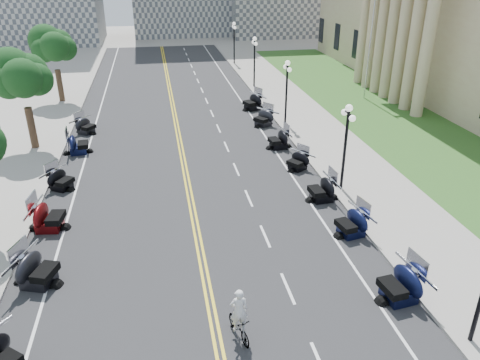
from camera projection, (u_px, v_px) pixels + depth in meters
ground at (199, 243)px, 21.94m from camera, size 160.00×160.00×0.00m
road at (183, 161)px, 30.82m from camera, size 16.00×90.00×0.01m
centerline_yellow_a at (181, 161)px, 30.80m from camera, size 0.12×90.00×0.00m
centerline_yellow_b at (185, 161)px, 30.84m from camera, size 0.12×90.00×0.00m
edge_line_north at (277, 154)px, 31.87m from camera, size 0.12×90.00×0.00m
edge_line_south at (83, 168)px, 29.77m from camera, size 0.12×90.00×0.00m
lane_dash_5 at (288, 288)px, 18.91m from camera, size 0.12×2.00×0.00m
lane_dash_6 at (265, 236)px, 22.46m from camera, size 0.12×2.00×0.00m
lane_dash_7 at (249, 198)px, 26.02m from camera, size 0.12×2.00×0.00m
lane_dash_8 at (236, 169)px, 29.57m from camera, size 0.12×2.00×0.00m
lane_dash_9 at (226, 147)px, 33.12m from camera, size 0.12×2.00×0.00m
lane_dash_10 at (219, 128)px, 36.67m from camera, size 0.12×2.00×0.00m
lane_dash_11 at (212, 113)px, 40.23m from camera, size 0.12×2.00×0.00m
lane_dash_12 at (207, 101)px, 43.78m from camera, size 0.12×2.00×0.00m
lane_dash_13 at (202, 90)px, 47.33m from camera, size 0.12×2.00×0.00m
lane_dash_14 at (198, 81)px, 50.89m from camera, size 0.12×2.00×0.00m
lane_dash_15 at (194, 73)px, 54.44m from camera, size 0.12×2.00×0.00m
lane_dash_16 at (191, 66)px, 57.99m from camera, size 0.12×2.00×0.00m
lane_dash_17 at (189, 60)px, 61.55m from camera, size 0.12×2.00×0.00m
lane_dash_18 at (186, 54)px, 65.10m from camera, size 0.12×2.00×0.00m
lane_dash_19 at (184, 49)px, 68.65m from camera, size 0.12×2.00×0.00m
sidewalk_north at (334, 149)px, 32.51m from camera, size 5.00×90.00×0.15m
sidewalk_south at (14, 172)px, 29.08m from camera, size 5.00×90.00×0.15m
lawn at (378, 111)px, 40.77m from camera, size 9.00×60.00×0.10m
street_lamp_2 at (345, 148)px, 25.79m from camera, size 0.50×1.20×4.90m
street_lamp_3 at (286, 93)px, 36.45m from camera, size 0.50×1.20×4.90m
street_lamp_4 at (254, 62)px, 47.11m from camera, size 0.50×1.20×4.90m
street_lamp_5 at (234, 43)px, 57.76m from camera, size 0.50×1.20×4.90m
flagpole at (370, 45)px, 42.28m from camera, size 1.10×0.20×10.00m
tree_3 at (23, 82)px, 30.70m from camera, size 4.80×4.80×9.20m
tree_4 at (54, 50)px, 41.36m from camera, size 4.80×4.80×9.20m
motorcycle_n_4 at (401, 283)px, 18.02m from camera, size 2.45×2.45×1.53m
motorcycle_n_5 at (352, 222)px, 22.32m from camera, size 2.38×2.38×1.41m
motorcycle_n_6 at (322, 188)px, 25.55m from camera, size 2.20×2.20×1.43m
motorcycle_n_7 at (298, 160)px, 29.33m from camera, size 2.45×2.45×1.24m
motorcycle_n_8 at (279, 139)px, 32.61m from camera, size 2.22×2.22×1.42m
motorcycle_n_9 at (263, 117)px, 37.02m from camera, size 2.79×2.79×1.40m
motorcycle_n_10 at (252, 101)px, 40.95m from camera, size 2.85×2.85×1.53m
motorcycle_s_5 at (36, 268)px, 18.86m from camera, size 2.83×2.83×1.55m
motorcycle_s_6 at (48, 215)px, 22.76m from camera, size 2.48×2.48×1.54m
motorcycle_s_7 at (61, 179)px, 26.80m from camera, size 2.57×2.57×1.30m
motorcycle_s_8 at (78, 143)px, 31.73m from camera, size 2.27×2.27×1.48m
motorcycle_s_9 at (85, 125)px, 35.40m from camera, size 2.64×2.64×1.32m
bicycle at (239, 327)px, 16.28m from camera, size 0.87×1.66×0.96m
cyclist_rider at (239, 296)px, 15.70m from camera, size 0.63×0.41×1.72m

